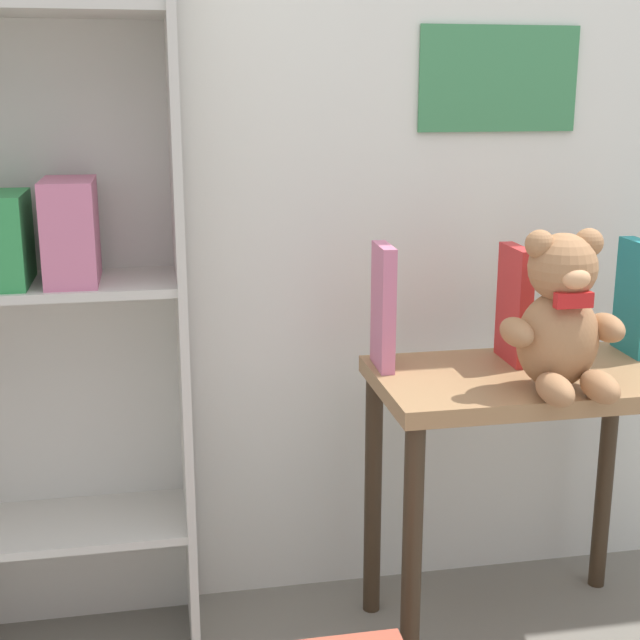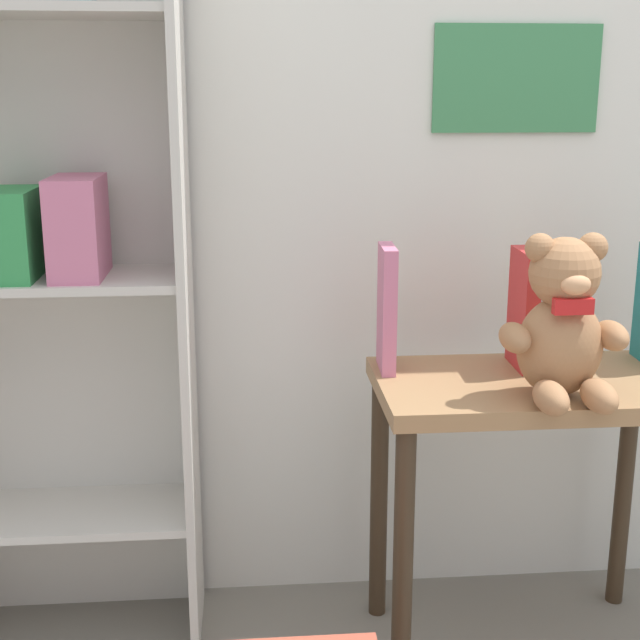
# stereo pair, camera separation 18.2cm
# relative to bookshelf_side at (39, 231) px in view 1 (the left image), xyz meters

# --- Properties ---
(wall_back) EXTENTS (4.80, 0.07, 2.50)m
(wall_back) POSITION_rel_bookshelf_side_xyz_m (0.88, 0.15, 0.32)
(wall_back) COLOR silver
(wall_back) RESTS_ON ground_plane
(bookshelf_side) EXTENTS (0.57, 0.27, 1.65)m
(bookshelf_side) POSITION_rel_bookshelf_side_xyz_m (0.00, 0.00, 0.00)
(bookshelf_side) COLOR beige
(bookshelf_side) RESTS_ON ground_plane
(display_table) EXTENTS (0.64, 0.37, 0.63)m
(display_table) POSITION_rel_bookshelf_side_xyz_m (0.99, -0.17, -0.42)
(display_table) COLOR #9E754C
(display_table) RESTS_ON ground_plane
(teddy_bear) EXTENTS (0.24, 0.22, 0.32)m
(teddy_bear) POSITION_rel_bookshelf_side_xyz_m (1.00, -0.28, -0.16)
(teddy_bear) COLOR #A8754C
(teddy_bear) RESTS_ON display_table
(book_standing_pink) EXTENTS (0.03, 0.12, 0.27)m
(book_standing_pink) POSITION_rel_bookshelf_side_xyz_m (0.70, -0.08, -0.17)
(book_standing_pink) COLOR #D17093
(book_standing_pink) RESTS_ON display_table
(book_standing_red) EXTENTS (0.03, 0.14, 0.25)m
(book_standing_red) POSITION_rel_bookshelf_side_xyz_m (0.99, -0.09, -0.18)
(book_standing_red) COLOR red
(book_standing_red) RESTS_ON display_table
(book_standing_teal) EXTENTS (0.04, 0.13, 0.26)m
(book_standing_teal) POSITION_rel_bookshelf_side_xyz_m (1.28, -0.08, -0.18)
(book_standing_teal) COLOR teal
(book_standing_teal) RESTS_ON display_table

